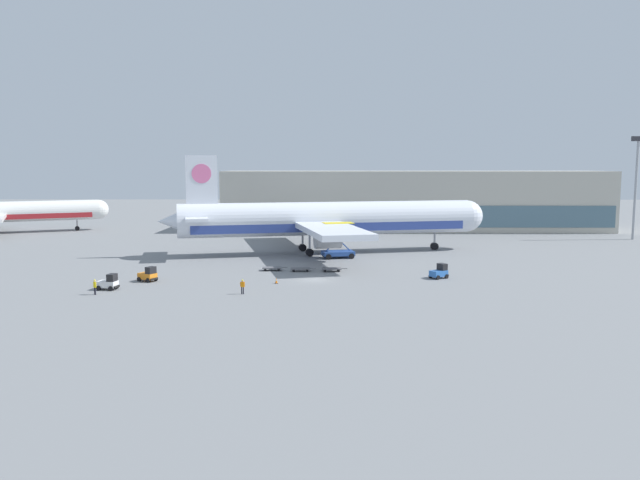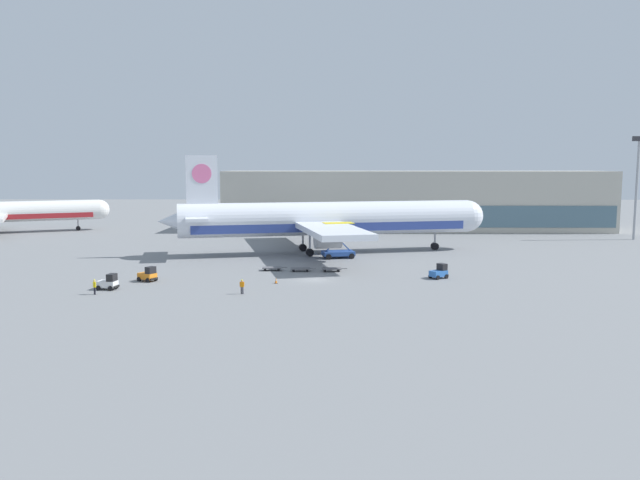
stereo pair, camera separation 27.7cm
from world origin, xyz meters
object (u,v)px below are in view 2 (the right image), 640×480
object	(u,v)px
scissor_lift_loader	(338,245)
baggage_tug_mid	(439,272)
baggage_dolly_lead	(272,268)
airplane_main	(325,220)
ground_crew_near	(242,285)
baggage_dolly_second	(300,269)
baggage_dolly_third	(332,269)
ground_crew_far	(95,286)
traffic_cone_near	(276,281)
baggage_tug_far	(109,283)
light_mast	(637,180)
baggage_tug_foreground	(148,275)

from	to	relation	value
scissor_lift_loader	baggage_tug_mid	distance (m)	23.14
baggage_tug_mid	baggage_dolly_lead	distance (m)	24.20
airplane_main	ground_crew_near	distance (m)	36.98
airplane_main	ground_crew_near	bearing A→B (deg)	-118.36
baggage_dolly_second	ground_crew_near	size ratio (longest dim) A/B	2.12
airplane_main	baggage_dolly_third	xyz separation A→B (m)	(1.06, -19.17, -5.45)
baggage_dolly_second	ground_crew_far	bearing A→B (deg)	-149.07
baggage_dolly_third	traffic_cone_near	size ratio (longest dim) A/B	5.12
airplane_main	baggage_tug_far	size ratio (longest dim) A/B	21.58
scissor_lift_loader	baggage_dolly_lead	world-z (taller)	scissor_lift_loader
baggage_tug_mid	baggage_dolly_third	xyz separation A→B (m)	(-14.68, 5.38, -0.49)
scissor_lift_loader	ground_crew_near	world-z (taller)	scissor_lift_loader
airplane_main	ground_crew_far	bearing A→B (deg)	-140.15
baggage_dolly_third	ground_crew_near	world-z (taller)	ground_crew_near
ground_crew_near	baggage_dolly_third	bearing A→B (deg)	-117.84
light_mast	ground_crew_near	distance (m)	93.50
light_mast	baggage_tug_far	bearing A→B (deg)	-149.31
ground_crew_far	light_mast	bearing A→B (deg)	-102.36
airplane_main	baggage_tug_foreground	distance (m)	36.23
scissor_lift_loader	baggage_dolly_lead	xyz separation A→B (m)	(-9.89, -12.65, -1.82)
baggage_tug_foreground	baggage_tug_far	world-z (taller)	same
baggage_tug_mid	ground_crew_near	xyz separation A→B (m)	(-25.46, -10.80, 0.16)
baggage_dolly_lead	ground_crew_near	bearing A→B (deg)	-101.26
baggage_tug_far	baggage_dolly_lead	size ratio (longest dim) A/B	0.71
baggage_tug_foreground	ground_crew_far	size ratio (longest dim) A/B	1.53
baggage_tug_foreground	baggage_dolly_third	bearing A→B (deg)	47.68
light_mast	baggage_tug_far	distance (m)	106.10
airplane_main	baggage_dolly_third	size ratio (longest dim) A/B	15.27
ground_crew_near	traffic_cone_near	bearing A→B (deg)	-111.30
baggage_dolly_third	traffic_cone_near	xyz separation A→B (m)	(-7.29, -9.35, -0.03)
baggage_tug_foreground	baggage_tug_mid	xyz separation A→B (m)	(39.08, 2.71, 0.00)
ground_crew_far	airplane_main	bearing A→B (deg)	-81.47
light_mast	airplane_main	xyz separation A→B (m)	(-64.04, -20.96, -6.58)
baggage_dolly_second	baggage_dolly_third	bearing A→B (deg)	-5.28
baggage_tug_far	baggage_dolly_second	xyz separation A→B (m)	(23.18, 13.78, -0.49)
baggage_tug_far	baggage_tug_mid	bearing A→B (deg)	21.01
baggage_tug_far	ground_crew_near	distance (m)	17.11
baggage_tug_far	light_mast	bearing A→B (deg)	40.59
scissor_lift_loader	ground_crew_near	xyz separation A→B (m)	(-11.93, -29.52, -1.17)
light_mast	baggage_dolly_third	bearing A→B (deg)	-147.49
baggage_dolly_second	ground_crew_near	xyz separation A→B (m)	(-6.25, -16.25, 0.65)
baggage_tug_foreground	baggage_dolly_second	size ratio (longest dim) A/B	0.75
baggage_tug_far	baggage_dolly_second	world-z (taller)	baggage_tug_far
scissor_lift_loader	baggage_tug_far	size ratio (longest dim) A/B	2.22
scissor_lift_loader	ground_crew_near	size ratio (longest dim) A/B	3.33
baggage_dolly_second	baggage_dolly_third	distance (m)	4.54
scissor_lift_loader	baggage_tug_mid	bearing A→B (deg)	-67.11
baggage_tug_far	baggage_dolly_lead	distance (m)	23.82
baggage_tug_mid	baggage_dolly_second	size ratio (longest dim) A/B	0.75
traffic_cone_near	baggage_dolly_lead	bearing A→B (deg)	98.23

